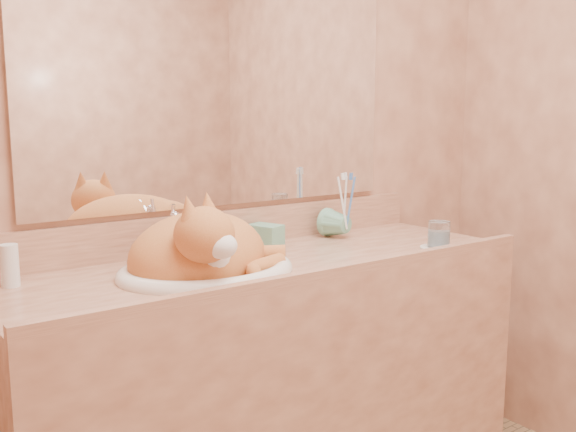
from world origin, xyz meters
TOP-DOWN VIEW (x-y plane):
  - wall_back at (0.00, 1.00)m, footprint 2.40×0.02m
  - vanity_counter at (0.00, 0.72)m, footprint 1.60×0.55m
  - mirror at (0.00, 0.99)m, footprint 1.30×0.02m
  - sink_basin at (-0.23, 0.70)m, footprint 0.55×0.48m
  - faucet at (-0.23, 0.89)m, footprint 0.07×0.12m
  - cat at (-0.24, 0.71)m, footprint 0.55×0.51m
  - soap_dispenser at (0.12, 0.86)m, footprint 0.09×0.09m
  - toothbrush_cup at (0.40, 0.84)m, footprint 0.12×0.12m
  - toothbrushes at (0.40, 0.84)m, footprint 0.04×0.04m
  - saucer at (0.52, 0.54)m, footprint 0.12×0.12m
  - water_glass at (0.52, 0.54)m, footprint 0.07×0.07m
  - lotion_bottle at (-0.70, 0.88)m, footprint 0.05×0.05m

SIDE VIEW (x-z plane):
  - vanity_counter at x=0.00m, z-range 0.00..0.85m
  - saucer at x=0.52m, z-range 0.85..0.86m
  - toothbrush_cup at x=0.40m, z-range 0.85..0.95m
  - water_glass at x=0.52m, z-range 0.86..0.94m
  - lotion_bottle at x=-0.70m, z-range 0.85..0.96m
  - cat at x=-0.24m, z-range 0.80..1.05m
  - sink_basin at x=-0.23m, z-range 0.85..1.00m
  - faucet at x=-0.23m, z-range 0.85..1.01m
  - soap_dispenser at x=0.12m, z-range 0.85..1.01m
  - toothbrushes at x=0.40m, z-range 0.87..1.11m
  - wall_back at x=0.00m, z-range 0.00..2.50m
  - mirror at x=0.00m, z-range 0.99..1.79m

